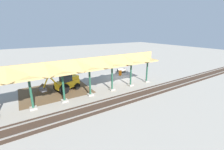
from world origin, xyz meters
TOP-DOWN VIEW (x-y plane):
  - ground_plane at (0.00, 0.00)m, footprint 120.00×120.00m
  - dirt_work_zone at (11.21, 0.34)m, footprint 8.95×7.00m
  - platform_canopy at (7.77, 4.22)m, footprint 20.95×3.20m
  - rail_tracks at (0.00, 7.48)m, footprint 60.00×2.58m
  - stop_sign at (-2.40, -1.32)m, footprint 0.75×0.17m
  - backhoe at (9.88, 1.11)m, footprint 5.37×2.74m
  - dirt_mound at (12.69, -0.38)m, footprint 5.03×5.03m
  - concrete_pipe at (-1.93, -2.49)m, footprint 1.71×1.10m
  - traffic_barrel at (-0.62, -1.02)m, footprint 0.56×0.56m

SIDE VIEW (x-z plane):
  - ground_plane at x=0.00m, z-range 0.00..0.00m
  - dirt_mound at x=12.69m, z-range -1.18..1.18m
  - dirt_work_zone at x=11.21m, z-range 0.00..0.01m
  - rail_tracks at x=0.00m, z-range -0.05..0.10m
  - concrete_pipe at x=-1.93m, z-range 0.00..0.83m
  - traffic_barrel at x=-0.62m, z-range 0.00..0.90m
  - backhoe at x=9.88m, z-range -0.15..2.67m
  - stop_sign at x=-2.40m, z-range 0.48..2.66m
  - platform_canopy at x=7.77m, z-range 1.71..6.61m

